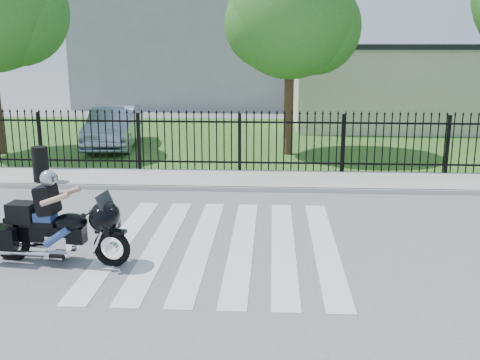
{
  "coord_description": "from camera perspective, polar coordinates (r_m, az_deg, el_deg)",
  "views": [
    {
      "loc": [
        0.96,
        -10.22,
        3.85
      ],
      "look_at": [
        0.29,
        1.22,
        1.0
      ],
      "focal_mm": 42.0,
      "sensor_mm": 36.0,
      "label": 1
    }
  ],
  "objects": [
    {
      "name": "building_tall",
      "position": [
        36.5,
        -3.02,
        17.33
      ],
      "size": [
        15.0,
        10.0,
        12.0
      ],
      "primitive_type": "cube",
      "color": "gray",
      "rests_on": "ground"
    },
    {
      "name": "sidewalk",
      "position": [
        15.72,
        -0.25,
        0.01
      ],
      "size": [
        40.0,
        2.0,
        0.12
      ],
      "primitive_type": "cube",
      "color": "#ADAAA3",
      "rests_on": "ground"
    },
    {
      "name": "crosswalk",
      "position": [
        10.96,
        -1.9,
        -6.57
      ],
      "size": [
        5.0,
        5.5,
        0.01
      ],
      "primitive_type": null,
      "color": "silver",
      "rests_on": "ground"
    },
    {
      "name": "iron_fence",
      "position": [
        16.52,
        -0.04,
        3.69
      ],
      "size": [
        26.0,
        0.04,
        1.8
      ],
      "color": "black",
      "rests_on": "ground"
    },
    {
      "name": "litter_bin",
      "position": [
        16.15,
        -19.61,
        1.53
      ],
      "size": [
        0.56,
        0.56,
        0.96
      ],
      "primitive_type": "cylinder",
      "rotation": [
        0.0,
        0.0,
        0.4
      ],
      "color": "black",
      "rests_on": "sidewalk"
    },
    {
      "name": "ground",
      "position": [
        10.97,
        -1.9,
        -6.6
      ],
      "size": [
        120.0,
        120.0,
        0.0
      ],
      "primitive_type": "plane",
      "color": "slate",
      "rests_on": "ground"
    },
    {
      "name": "motorcycle_rider",
      "position": [
        10.43,
        -18.28,
        -4.32
      ],
      "size": [
        2.6,
        0.98,
        1.72
      ],
      "rotation": [
        0.0,
        0.0,
        -0.11
      ],
      "color": "black",
      "rests_on": "ground"
    },
    {
      "name": "curb",
      "position": [
        14.75,
        -0.5,
        -0.93
      ],
      "size": [
        40.0,
        0.12,
        0.12
      ],
      "primitive_type": "cube",
      "color": "#ADAAA3",
      "rests_on": "ground"
    },
    {
      "name": "building_low",
      "position": [
        26.99,
        16.48,
        8.95
      ],
      "size": [
        10.0,
        6.0,
        3.5
      ],
      "primitive_type": "cube",
      "color": "beige",
      "rests_on": "ground"
    },
    {
      "name": "parked_car",
      "position": [
        21.23,
        -12.67,
        5.27
      ],
      "size": [
        1.98,
        4.64,
        1.49
      ],
      "primitive_type": "imported",
      "rotation": [
        0.0,
        0.0,
        0.09
      ],
      "color": "#8D9DB2",
      "rests_on": "grass_strip"
    },
    {
      "name": "tree_mid",
      "position": [
        19.25,
        5.16,
        16.34
      ],
      "size": [
        4.2,
        4.2,
        6.78
      ],
      "color": "#382316",
      "rests_on": "ground"
    },
    {
      "name": "building_low_roof",
      "position": [
        26.91,
        16.75,
        12.87
      ],
      "size": [
        10.2,
        6.2,
        0.2
      ],
      "primitive_type": "cube",
      "color": "black",
      "rests_on": "building_low"
    },
    {
      "name": "grass_strip",
      "position": [
        22.57,
        0.87,
        4.17
      ],
      "size": [
        40.0,
        12.0,
        0.02
      ],
      "primitive_type": "cube",
      "color": "#315A1F",
      "rests_on": "ground"
    }
  ]
}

